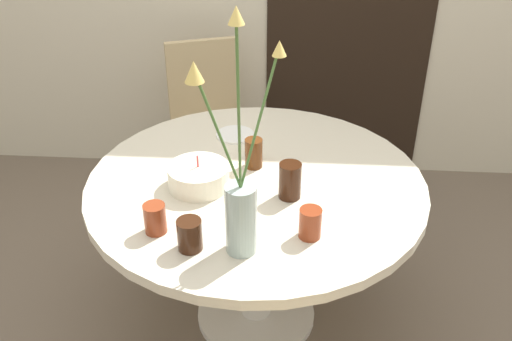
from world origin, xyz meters
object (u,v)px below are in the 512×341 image
object	(u,v)px
drink_glass_1	(290,181)
drink_glass_2	(190,235)
flower_vase	(240,200)
side_plate	(235,135)
chair_near_front	(208,118)
drink_glass_4	(310,223)
drink_glass_3	(254,153)
birthday_cake	(199,177)
drink_glass_0	(155,218)

from	to	relation	value
drink_glass_1	drink_glass_2	world-z (taller)	drink_glass_1
flower_vase	side_plate	size ratio (longest dim) A/B	4.89
chair_near_front	drink_glass_4	distance (m)	1.37
drink_glass_3	flower_vase	bearing A→B (deg)	-90.49
birthday_cake	drink_glass_2	xyz separation A→B (m)	(0.03, -0.35, 0.01)
chair_near_front	drink_glass_0	world-z (taller)	chair_near_front
drink_glass_0	drink_glass_3	xyz separation A→B (m)	(0.29, 0.43, 0.01)
side_plate	drink_glass_3	size ratio (longest dim) A/B	1.39
chair_near_front	side_plate	xyz separation A→B (m)	(0.20, -0.57, 0.21)
flower_vase	drink_glass_1	bearing A→B (deg)	64.50
birthday_cake	flower_vase	xyz separation A→B (m)	(0.18, -0.35, 0.15)
chair_near_front	drink_glass_2	size ratio (longest dim) A/B	8.58
side_plate	drink_glass_1	distance (m)	0.51
drink_glass_1	drink_glass_2	distance (m)	0.43
birthday_cake	drink_glass_2	world-z (taller)	birthday_cake
drink_glass_3	drink_glass_4	bearing A→B (deg)	-63.46
drink_glass_2	drink_glass_3	size ratio (longest dim) A/B	0.89
chair_near_front	birthday_cake	bearing A→B (deg)	-102.58
side_plate	birthday_cake	bearing A→B (deg)	-102.90
flower_vase	drink_glass_2	world-z (taller)	flower_vase
drink_glass_0	drink_glass_1	size ratio (longest dim) A/B	0.76
chair_near_front	drink_glass_4	world-z (taller)	chair_near_front
chair_near_front	flower_vase	size ratio (longest dim) A/B	1.13
drink_glass_0	drink_glass_2	distance (m)	0.15
chair_near_front	drink_glass_1	distance (m)	1.14
chair_near_front	drink_glass_2	world-z (taller)	chair_near_front
drink_glass_1	drink_glass_3	distance (m)	0.25
birthday_cake	flower_vase	size ratio (longest dim) A/B	0.28
drink_glass_1	birthday_cake	bearing A→B (deg)	172.49
birthday_cake	drink_glass_1	size ratio (longest dim) A/B	1.66
drink_glass_0	chair_near_front	bearing A→B (deg)	90.66
birthday_cake	flower_vase	world-z (taller)	flower_vase
chair_near_front	drink_glass_2	distance (m)	1.36
side_plate	drink_glass_2	world-z (taller)	drink_glass_2
drink_glass_4	chair_near_front	bearing A→B (deg)	112.49
drink_glass_1	chair_near_front	bearing A→B (deg)	113.61
birthday_cake	drink_glass_2	size ratio (longest dim) A/B	2.14
flower_vase	drink_glass_3	distance (m)	0.52
drink_glass_0	drink_glass_1	distance (m)	0.49
drink_glass_3	drink_glass_4	xyz separation A→B (m)	(0.21, -0.42, -0.01)
side_plate	drink_glass_0	world-z (taller)	drink_glass_0
drink_glass_0	drink_glass_1	bearing A→B (deg)	28.27
birthday_cake	drink_glass_3	distance (m)	0.25
drink_glass_0	drink_glass_4	size ratio (longest dim) A/B	0.99
drink_glass_1	side_plate	bearing A→B (deg)	118.30
flower_vase	drink_glass_3	xyz separation A→B (m)	(0.00, 0.51, -0.13)
drink_glass_3	chair_near_front	bearing A→B (deg)	110.29
drink_glass_2	drink_glass_0	bearing A→B (deg)	148.33
chair_near_front	drink_glass_1	size ratio (longest dim) A/B	6.68
drink_glass_1	drink_glass_3	xyz separation A→B (m)	(-0.14, 0.20, -0.01)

